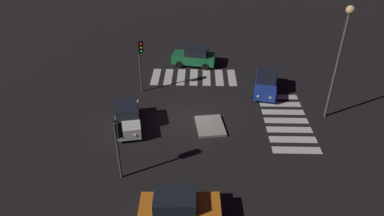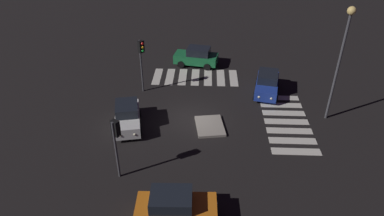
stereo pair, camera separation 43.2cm
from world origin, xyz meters
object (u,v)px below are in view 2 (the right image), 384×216
(car_orange, at_px, (175,208))
(street_lamp, at_px, (343,47))
(traffic_island, at_px, (210,126))
(car_green, at_px, (197,57))
(car_white, at_px, (127,116))
(traffic_light_north, at_px, (141,54))
(traffic_light_west, at_px, (116,135))
(car_blue, at_px, (267,84))

(car_orange, relative_size, street_lamp, 0.50)
(traffic_island, bearing_deg, car_orange, 168.09)
(car_green, bearing_deg, car_white, 76.77)
(traffic_island, distance_m, street_lamp, 10.38)
(traffic_island, relative_size, car_white, 0.67)
(traffic_island, relative_size, traffic_light_north, 0.62)
(car_green, relative_size, traffic_light_west, 1.12)
(traffic_island, xyz_separation_m, traffic_light_west, (-5.16, 5.27, 2.85))
(car_orange, relative_size, traffic_light_north, 0.93)
(car_blue, xyz_separation_m, car_green, (5.16, 5.99, 0.01))
(car_green, distance_m, street_lamp, 14.06)
(car_blue, height_order, traffic_light_west, traffic_light_west)
(car_orange, bearing_deg, car_white, 114.88)
(traffic_light_west, bearing_deg, traffic_island, -12.64)
(traffic_island, xyz_separation_m, car_orange, (-8.36, 1.76, 0.79))
(street_lamp, bearing_deg, traffic_light_north, 76.58)
(traffic_island, distance_m, car_blue, 7.03)
(traffic_light_west, bearing_deg, street_lamp, -31.14)
(traffic_light_north, bearing_deg, car_blue, 45.10)
(traffic_island, xyz_separation_m, traffic_light_north, (4.97, 5.51, 3.33))
(car_white, relative_size, car_blue, 0.98)
(traffic_island, relative_size, car_green, 0.65)
(traffic_island, distance_m, traffic_light_north, 8.14)
(traffic_island, xyz_separation_m, car_white, (-0.12, 5.85, 0.76))
(traffic_island, xyz_separation_m, car_green, (10.34, 1.30, 0.79))
(street_lamp, bearing_deg, traffic_island, 100.47)
(traffic_island, bearing_deg, street_lamp, -79.53)
(traffic_light_west, relative_size, street_lamp, 0.47)
(car_green, xyz_separation_m, traffic_light_west, (-15.50, 3.97, 2.06))
(traffic_island, distance_m, car_green, 10.45)
(car_orange, xyz_separation_m, traffic_light_west, (3.20, 3.50, 2.05))
(traffic_island, bearing_deg, car_blue, -42.17)
(car_orange, bearing_deg, car_green, 87.03)
(car_white, distance_m, car_blue, 11.80)
(car_orange, height_order, car_blue, car_orange)
(car_blue, xyz_separation_m, street_lamp, (-3.58, -3.95, 4.74))
(traffic_light_north, bearing_deg, street_lamp, 30.54)
(car_white, height_order, car_green, car_green)
(traffic_light_north, relative_size, street_lamp, 0.54)
(car_orange, relative_size, car_green, 0.97)
(car_blue, bearing_deg, car_orange, -14.10)
(car_white, xyz_separation_m, car_orange, (-8.24, -4.09, 0.03))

